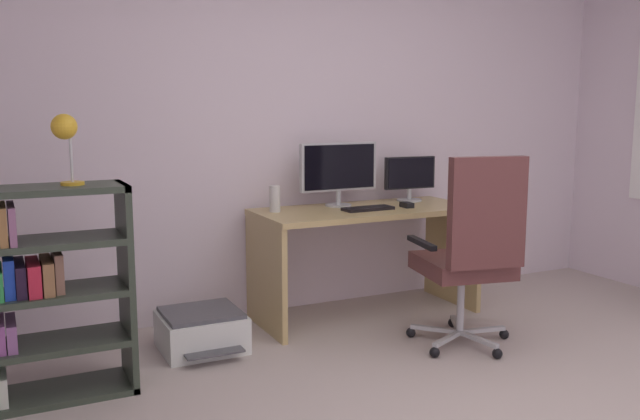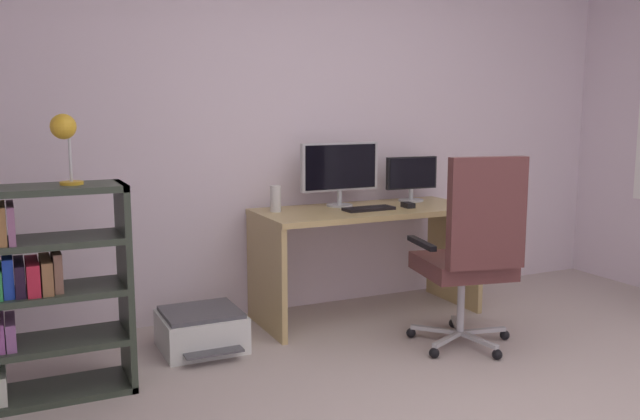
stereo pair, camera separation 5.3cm
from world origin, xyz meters
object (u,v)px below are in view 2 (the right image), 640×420
desktop_speaker (276,199)px  office_chair (472,249)px  printer (201,330)px  desk (367,237)px  bookshelf (30,291)px  monitor_secondary (412,176)px  computer_mouse (408,205)px  keyboard (369,209)px  desk_lamp (64,133)px  monitor_main (340,169)px

desktop_speaker → office_chair: (0.82, -0.97, -0.22)m
desktop_speaker → printer: desktop_speaker is taller
desk → desktop_speaker: (-0.61, 0.11, 0.28)m
desk → bookshelf: (-2.11, -0.47, -0.00)m
desk → printer: (-1.20, -0.16, -0.43)m
monitor_secondary → printer: bearing=-168.9°
desk → computer_mouse: 0.35m
desk → keyboard: keyboard is taller
keyboard → desktop_speaker: bearing=159.6°
desk → keyboard: (-0.03, -0.08, 0.20)m
computer_mouse → bookshelf: 2.41m
computer_mouse → desk_lamp: (-2.18, -0.38, 0.53)m
keyboard → desktop_speaker: desktop_speaker is taller
keyboard → office_chair: office_chair is taller
computer_mouse → desk_lamp: size_ratio=0.29×
keyboard → desk_lamp: 2.00m
computer_mouse → monitor_secondary: bearing=56.5°
office_chair → desk_lamp: desk_lamp is taller
desktop_speaker → office_chair: office_chair is taller
computer_mouse → desk_lamp: 2.28m
monitor_main → desktop_speaker: monitor_main is taller
keyboard → printer: (-1.16, -0.08, -0.64)m
monitor_main → desktop_speaker: 0.52m
bookshelf → monitor_secondary: bearing=14.0°
bookshelf → keyboard: bearing=10.7°
office_chair → printer: bearing=153.7°
keyboard → bookshelf: size_ratio=0.33×
keyboard → bookshelf: 2.13m
computer_mouse → bookshelf: (-2.37, -0.38, -0.22)m
desk → printer: size_ratio=2.87×
computer_mouse → office_chair: 0.78m
desktop_speaker → desk_lamp: 1.51m
keyboard → desk_lamp: desk_lamp is taller
office_chair → desk_lamp: 2.27m
desk_lamp → desk: bearing=13.9°
office_chair → bookshelf: size_ratio=1.10×
bookshelf → desk_lamp: size_ratio=3.08×
monitor_secondary → office_chair: 1.09m
computer_mouse → printer: size_ratio=0.19×
monitor_secondary → computer_mouse: size_ratio=3.94×
monitor_secondary → desktop_speaker: (-1.07, -0.05, -0.10)m
monitor_secondary → keyboard: bearing=-153.3°
office_chair → desk_lamp: size_ratio=3.38×
keyboard → office_chair: (0.24, -0.77, -0.14)m
desktop_speaker → printer: bearing=-154.7°
keyboard → computer_mouse: bearing=-4.1°
office_chair → desktop_speaker: bearing=130.3°
keyboard → office_chair: 0.82m
monitor_main → keyboard: monitor_main is taller
monitor_secondary → monitor_main: bearing=-180.0°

